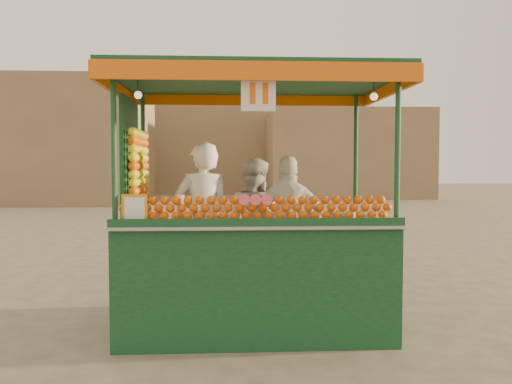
{
  "coord_description": "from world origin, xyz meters",
  "views": [
    {
      "loc": [
        0.15,
        -5.91,
        1.85
      ],
      "look_at": [
        0.47,
        -0.03,
        1.54
      ],
      "focal_mm": 35.66,
      "sensor_mm": 36.0,
      "label": 1
    }
  ],
  "objects": [
    {
      "name": "vendor_left",
      "position": [
        -0.15,
        0.03,
        1.23
      ],
      "size": [
        0.72,
        0.55,
        1.78
      ],
      "rotation": [
        0.0,
        0.0,
        3.34
      ],
      "color": "white",
      "rests_on": "ground"
    },
    {
      "name": "vendor_right",
      "position": [
        0.88,
        0.14,
        1.15
      ],
      "size": [
        1.01,
        0.54,
        1.64
      ],
      "rotation": [
        0.0,
        0.0,
        2.99
      ],
      "color": "white",
      "rests_on": "ground"
    },
    {
      "name": "vendor_middle",
      "position": [
        0.45,
        0.45,
        1.14
      ],
      "size": [
        0.96,
        0.87,
        1.61
      ],
      "rotation": [
        0.0,
        0.0,
        2.73
      ],
      "color": "beige",
      "rests_on": "ground"
    },
    {
      "name": "building_center",
      "position": [
        -2.0,
        30.0,
        3.5
      ],
      "size": [
        14.0,
        7.0,
        7.0
      ],
      "primitive_type": "cube",
      "color": "#8C7750",
      "rests_on": "ground"
    },
    {
      "name": "ground",
      "position": [
        0.0,
        0.0,
        0.0
      ],
      "size": [
        90.0,
        90.0,
        0.0
      ],
      "primitive_type": "plane",
      "color": "brown",
      "rests_on": "ground"
    },
    {
      "name": "building_left",
      "position": [
        -9.0,
        20.0,
        3.0
      ],
      "size": [
        10.0,
        6.0,
        6.0
      ],
      "primitive_type": "cube",
      "color": "#8C7750",
      "rests_on": "ground"
    },
    {
      "name": "building_right",
      "position": [
        7.0,
        24.0,
        2.5
      ],
      "size": [
        9.0,
        6.0,
        5.0
      ],
      "primitive_type": "cube",
      "color": "#8C7750",
      "rests_on": "ground"
    },
    {
      "name": "juice_cart",
      "position": [
        0.36,
        -0.24,
        0.94
      ],
      "size": [
        3.17,
        2.05,
        2.88
      ],
      "color": "#0F381D",
      "rests_on": "ground"
    }
  ]
}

